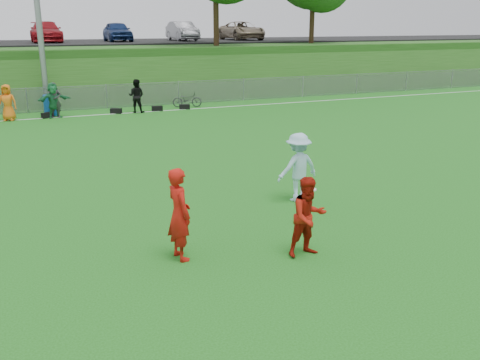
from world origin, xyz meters
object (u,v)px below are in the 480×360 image
recycling_bin (51,105)px  bicycle (187,99)px  player_red_left (179,214)px  player_red_center (309,217)px  frisbee (311,189)px  player_blue (298,167)px

recycling_bin → bicycle: (7.07, -0.04, -0.09)m
player_red_left → recycling_bin: 18.79m
player_red_center → frisbee: (0.84, 1.37, 0.06)m
player_red_left → bicycle: 19.68m
bicycle → recycling_bin: bearing=105.5°
player_blue → frisbee: (-0.62, -1.70, -0.03)m
player_red_center → player_blue: bearing=61.5°
frisbee → bicycle: (2.85, 18.18, -0.45)m
player_red_left → recycling_bin: player_red_left is taller
recycling_bin → bicycle: recycling_bin is taller
player_blue → recycling_bin: (-4.83, 16.52, -0.38)m
recycling_bin → bicycle: size_ratio=0.64×
player_blue → bicycle: player_blue is taller
player_red_left → bicycle: player_red_left is taller
player_blue → bicycle: bearing=-104.0°
bicycle → player_red_left: bearing=178.0°
player_red_left → frisbee: size_ratio=7.10×
recycling_bin → bicycle: bearing=-0.3°
frisbee → recycling_bin: bearing=103.0°
player_red_left → player_red_center: (2.36, -0.83, -0.11)m
player_red_left → recycling_bin: bearing=-5.3°
player_red_center → recycling_bin: size_ratio=1.58×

